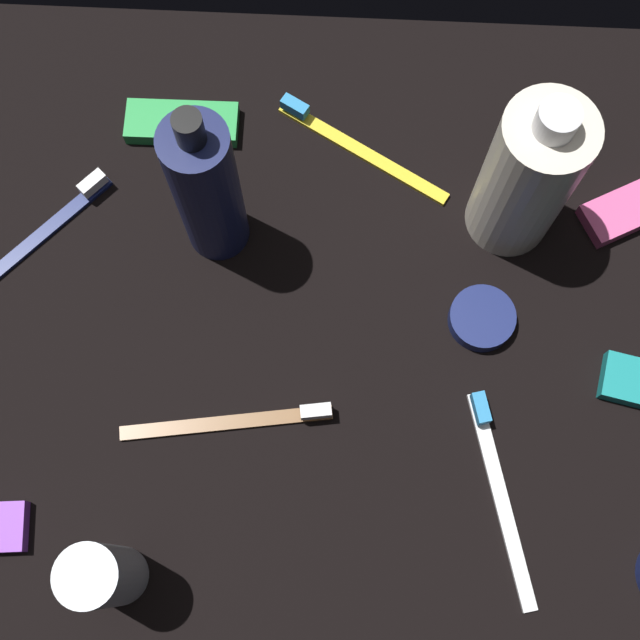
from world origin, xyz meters
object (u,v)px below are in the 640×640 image
object	(u,v)px
snack_bar_pink	(638,205)
snack_bar_green	(182,123)
bodywash_bottle	(527,177)
toothbrush_white	(498,485)
toothbrush_navy	(41,233)
deodorant_stick	(104,576)
cream_tin_right	(482,318)
toothbrush_brown	(239,421)
toothbrush_yellow	(353,145)
lotion_bottle	(207,190)

from	to	relation	value
snack_bar_pink	snack_bar_green	xyz separation A→B (cm)	(-42.05, 6.42, 0.00)
snack_bar_pink	bodywash_bottle	bearing A→B (deg)	159.87
snack_bar_pink	toothbrush_white	bearing A→B (deg)	-144.14
bodywash_bottle	snack_bar_pink	distance (cm)	14.19
toothbrush_navy	bodywash_bottle	bearing A→B (deg)	4.96
bodywash_bottle	deodorant_stick	xyz separation A→B (cm)	(-31.60, -32.72, -2.96)
toothbrush_white	cream_tin_right	xyz separation A→B (cm)	(-1.30, 14.24, 0.17)
toothbrush_brown	snack_bar_green	size ratio (longest dim) A/B	1.73
deodorant_stick	toothbrush_white	size ratio (longest dim) A/B	0.62
toothbrush_white	snack_bar_green	bearing A→B (deg)	132.27
toothbrush_white	snack_bar_pink	world-z (taller)	toothbrush_white
bodywash_bottle	toothbrush_navy	distance (cm)	42.83
toothbrush_navy	toothbrush_yellow	xyz separation A→B (cm)	(27.71, 10.14, 0.00)
deodorant_stick	cream_tin_right	size ratio (longest dim) A/B	1.91
lotion_bottle	cream_tin_right	world-z (taller)	lotion_bottle
lotion_bottle	snack_bar_pink	xyz separation A→B (cm)	(37.81, 4.06, -8.17)
toothbrush_brown	toothbrush_yellow	xyz separation A→B (cm)	(8.62, 26.29, 0.00)
lotion_bottle	toothbrush_yellow	distance (cm)	17.01
cream_tin_right	lotion_bottle	bearing A→B (deg)	162.78
toothbrush_brown	toothbrush_yellow	distance (cm)	27.67
toothbrush_navy	cream_tin_right	xyz separation A→B (cm)	(39.53, -6.23, 0.17)
toothbrush_brown	toothbrush_yellow	world-z (taller)	same
bodywash_bottle	snack_bar_green	size ratio (longest dim) A/B	1.80
toothbrush_navy	toothbrush_brown	bearing A→B (deg)	-40.23
snack_bar_pink	cream_tin_right	world-z (taller)	same
deodorant_stick	snack_bar_pink	bearing A→B (deg)	38.24
lotion_bottle	deodorant_stick	distance (cm)	30.86
toothbrush_white	toothbrush_yellow	world-z (taller)	same
toothbrush_white	toothbrush_yellow	size ratio (longest dim) A/B	1.10
toothbrush_navy	cream_tin_right	size ratio (longest dim) A/B	2.44
cream_tin_right	bodywash_bottle	bearing A→B (deg)	76.25
deodorant_stick	toothbrush_white	xyz separation A→B (cm)	(30.48, 8.61, -4.89)
deodorant_stick	toothbrush_navy	distance (cm)	31.25
lotion_bottle	toothbrush_white	xyz separation A→B (cm)	(24.88, -21.55, -8.31)
bodywash_bottle	snack_bar_green	bearing A→B (deg)	165.32
deodorant_stick	cream_tin_right	world-z (taller)	deodorant_stick
bodywash_bottle	snack_bar_green	distance (cm)	32.19
toothbrush_yellow	toothbrush_white	bearing A→B (deg)	-66.81
deodorant_stick	toothbrush_navy	size ratio (longest dim) A/B	0.79
bodywash_bottle	toothbrush_yellow	bearing A→B (deg)	155.44
bodywash_bottle	deodorant_stick	distance (cm)	45.58
toothbrush_brown	toothbrush_navy	distance (cm)	25.01
snack_bar_pink	snack_bar_green	bearing A→B (deg)	143.98
lotion_bottle	bodywash_bottle	size ratio (longest dim) A/B	1.08
bodywash_bottle	toothbrush_yellow	world-z (taller)	bodywash_bottle
lotion_bottle	cream_tin_right	distance (cm)	25.99
deodorant_stick	snack_bar_pink	world-z (taller)	deodorant_stick
bodywash_bottle	toothbrush_navy	size ratio (longest dim) A/B	1.33
bodywash_bottle	toothbrush_brown	world-z (taller)	bodywash_bottle
snack_bar_green	toothbrush_white	bearing A→B (deg)	-48.06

